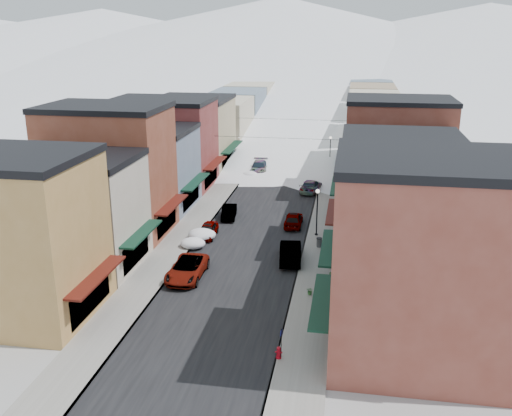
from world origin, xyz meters
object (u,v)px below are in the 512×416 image
(car_dark_hatch, at_px, (229,212))
(streetlamp_near, at_px, (317,206))
(car_silver_sedan, at_px, (208,230))
(car_green_sedan, at_px, (290,252))
(fire_hydrant, at_px, (279,353))
(car_white_suv, at_px, (187,269))
(trash_can, at_px, (319,242))

(car_dark_hatch, relative_size, streetlamp_near, 0.89)
(car_silver_sedan, relative_size, streetlamp_near, 0.86)
(car_green_sedan, xyz_separation_m, fire_hydrant, (1.03, -15.43, -0.35))
(car_green_sedan, bearing_deg, car_dark_hatch, -59.91)
(car_white_suv, xyz_separation_m, car_dark_hatch, (0.11, 15.29, -0.11))
(car_white_suv, distance_m, car_dark_hatch, 15.29)
(car_dark_hatch, distance_m, fire_hydrant, 27.29)
(car_silver_sedan, distance_m, trash_can, 10.81)
(car_white_suv, bearing_deg, trash_can, 38.63)
(car_silver_sedan, bearing_deg, streetlamp_near, 9.31)
(car_silver_sedan, bearing_deg, car_white_suv, -86.81)
(car_green_sedan, relative_size, streetlamp_near, 1.13)
(trash_can, distance_m, streetlamp_near, 3.97)
(car_green_sedan, bearing_deg, streetlamp_near, -111.97)
(car_green_sedan, relative_size, fire_hydrant, 6.68)
(car_silver_sedan, distance_m, car_green_sedan, 9.61)
(car_silver_sedan, height_order, car_dark_hatch, car_dark_hatch)
(trash_can, bearing_deg, car_silver_sedan, 173.50)
(fire_hydrant, bearing_deg, trash_can, 86.21)
(fire_hydrant, xyz_separation_m, streetlamp_near, (0.78, 21.84, 2.53))
(car_white_suv, height_order, fire_hydrant, car_white_suv)
(car_white_suv, distance_m, fire_hydrant, 13.77)
(car_white_suv, distance_m, car_green_sedan, 9.17)
(car_white_suv, relative_size, fire_hydrant, 7.24)
(car_white_suv, distance_m, trash_can, 12.95)
(car_dark_hatch, height_order, fire_hydrant, car_dark_hatch)
(car_dark_hatch, relative_size, trash_can, 4.66)
(car_white_suv, height_order, car_green_sedan, car_green_sedan)
(streetlamp_near, bearing_deg, car_dark_hatch, 156.98)
(car_dark_hatch, bearing_deg, car_white_suv, -97.85)
(car_silver_sedan, xyz_separation_m, trash_can, (10.74, -1.22, -0.07))
(car_silver_sedan, relative_size, fire_hydrant, 5.07)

